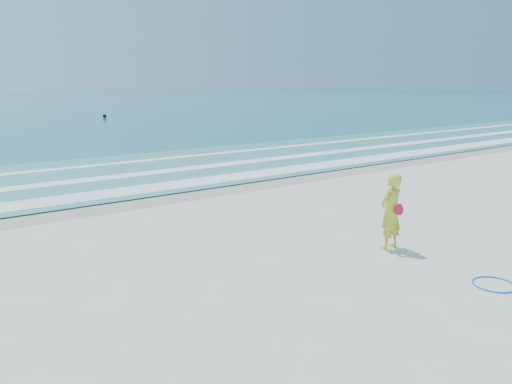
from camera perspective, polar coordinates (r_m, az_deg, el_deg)
ground at (r=10.78m, az=13.02°, el=-8.92°), size 400.00×400.00×0.00m
wet_sand at (r=17.71m, az=-9.46°, el=-0.30°), size 400.00×2.40×0.00m
shallow at (r=22.20m, az=-15.32°, el=2.13°), size 400.00×10.00×0.01m
foam_near at (r=18.84m, az=-11.26°, el=0.56°), size 400.00×1.40×0.01m
foam_mid at (r=21.46m, az=-14.55°, el=1.85°), size 400.00×0.90×0.01m
foam_far at (r=24.52m, az=-17.43°, el=2.97°), size 400.00×0.60×0.01m
hoop at (r=10.92m, az=25.57°, el=-9.51°), size 0.88×0.88×0.03m
buoy at (r=56.45m, az=-16.92°, el=8.31°), size 0.42×0.42×0.42m
woman at (r=12.08m, az=15.14°, el=-2.18°), size 0.69×0.48×1.81m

